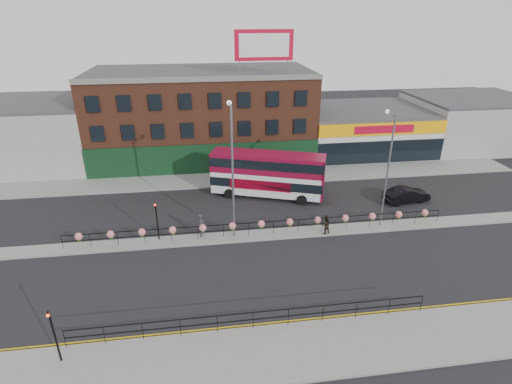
{
  "coord_description": "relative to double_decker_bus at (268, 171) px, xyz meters",
  "views": [
    {
      "loc": [
        -4.24,
        -27.17,
        16.41
      ],
      "look_at": [
        0.0,
        3.0,
        2.5
      ],
      "focal_mm": 28.0,
      "sensor_mm": 36.0,
      "label": 1
    }
  ],
  "objects": [
    {
      "name": "pedestrian_b",
      "position": [
        3.31,
        -7.86,
        -1.72
      ],
      "size": [
        1.1,
        1.03,
        1.57
      ],
      "primitive_type": "imported",
      "rotation": [
        0.0,
        0.0,
        3.44
      ],
      "color": "black",
      "rests_on": "median"
    },
    {
      "name": "traffic_light_south",
      "position": [
        -13.76,
        -18.34,
        -0.18
      ],
      "size": [
        0.15,
        0.28,
        3.65
      ],
      "color": "black",
      "rests_on": "south_pavement"
    },
    {
      "name": "median",
      "position": [
        -1.76,
        -7.33,
        -2.58
      ],
      "size": [
        60.0,
        1.6,
        0.15
      ],
      "primitive_type": "cube",
      "color": "gray",
      "rests_on": "ground"
    },
    {
      "name": "warehouse_west",
      "position": [
        -26.01,
        12.67,
        1.0
      ],
      "size": [
        15.5,
        12.0,
        7.3
      ],
      "color": "#969591",
      "rests_on": "ground"
    },
    {
      "name": "brick_building",
      "position": [
        -5.76,
        12.63,
        2.48
      ],
      "size": [
        25.0,
        12.21,
        10.3
      ],
      "color": "brown",
      "rests_on": "ground"
    },
    {
      "name": "south_pavement",
      "position": [
        -1.76,
        -19.33,
        -2.58
      ],
      "size": [
        60.0,
        4.0,
        0.15
      ],
      "primitive_type": "cube",
      "color": "gray",
      "rests_on": "ground"
    },
    {
      "name": "supermarket",
      "position": [
        14.24,
        12.57,
        -0.0
      ],
      "size": [
        15.0,
        12.25,
        5.3
      ],
      "color": "silver",
      "rests_on": "ground"
    },
    {
      "name": "pedestrian_a",
      "position": [
        -6.45,
        -6.85,
        -1.56
      ],
      "size": [
        0.9,
        0.78,
        1.87
      ],
      "primitive_type": "imported",
      "rotation": [
        0.0,
        0.0,
        1.32
      ],
      "color": "#2A2934",
      "rests_on": "median"
    },
    {
      "name": "billboard",
      "position": [
        0.74,
        7.66,
        10.53
      ],
      "size": [
        6.0,
        0.29,
        4.4
      ],
      "color": "#AC0622",
      "rests_on": "brick_building"
    },
    {
      "name": "car",
      "position": [
        12.64,
        -3.03,
        -1.94
      ],
      "size": [
        2.73,
        4.76,
        1.43
      ],
      "primitive_type": "imported",
      "rotation": [
        0.0,
        0.0,
        1.71
      ],
      "color": "black",
      "rests_on": "ground"
    },
    {
      "name": "ground",
      "position": [
        -1.76,
        -7.33,
        -2.65
      ],
      "size": [
        120.0,
        120.0,
        0.0
      ],
      "primitive_type": "plane",
      "color": "black",
      "rests_on": "ground"
    },
    {
      "name": "double_decker_bus",
      "position": [
        0.0,
        0.0,
        0.0
      ],
      "size": [
        10.89,
        5.97,
        4.32
      ],
      "color": "silver",
      "rests_on": "ground"
    },
    {
      "name": "lamp_column_west",
      "position": [
        -3.91,
        -7.01,
        3.64
      ],
      "size": [
        0.37,
        1.82,
        10.37
      ],
      "color": "slate",
      "rests_on": "median"
    },
    {
      "name": "north_pavement",
      "position": [
        -1.76,
        4.67,
        -2.58
      ],
      "size": [
        60.0,
        4.0,
        0.15
      ],
      "primitive_type": "cube",
      "color": "gray",
      "rests_on": "ground"
    },
    {
      "name": "traffic_light_median",
      "position": [
        -9.76,
        -6.94,
        -0.18
      ],
      "size": [
        0.15,
        0.28,
        3.65
      ],
      "color": "black",
      "rests_on": "median"
    },
    {
      "name": "yellow_line_outer",
      "position": [
        -1.76,
        -17.21,
        -2.65
      ],
      "size": [
        60.0,
        0.1,
        0.01
      ],
      "primitive_type": "cube",
      "color": "gold",
      "rests_on": "ground"
    },
    {
      "name": "south_railing",
      "position": [
        -3.76,
        -17.43,
        -1.69
      ],
      "size": [
        20.04,
        0.05,
        1.12
      ],
      "color": "black",
      "rests_on": "south_pavement"
    },
    {
      "name": "lamp_column_east",
      "position": [
        8.25,
        -6.93,
        3.03
      ],
      "size": [
        0.34,
        1.64,
        9.33
      ],
      "color": "slate",
      "rests_on": "median"
    },
    {
      "name": "yellow_line_inner",
      "position": [
        -1.76,
        -17.03,
        -2.65
      ],
      "size": [
        60.0,
        0.1,
        0.01
      ],
      "primitive_type": "cube",
      "color": "gold",
      "rests_on": "ground"
    },
    {
      "name": "median_railing",
      "position": [
        -1.76,
        -7.33,
        -1.6
      ],
      "size": [
        30.04,
        0.56,
        1.23
      ],
      "color": "black",
      "rests_on": "median"
    },
    {
      "name": "warehouse_east",
      "position": [
        28.99,
        12.67,
        0.5
      ],
      "size": [
        14.5,
        12.0,
        6.3
      ],
      "color": "#969591",
      "rests_on": "ground"
    }
  ]
}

